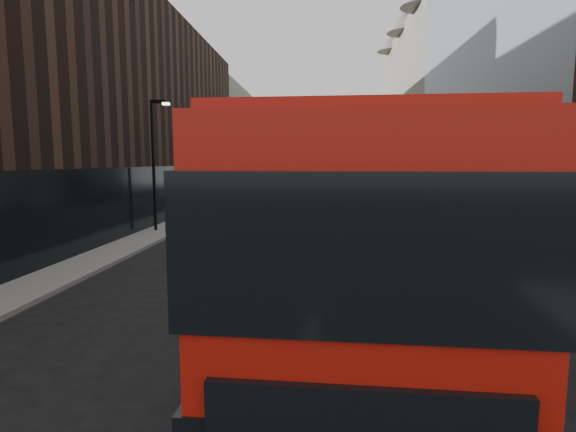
% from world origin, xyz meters
% --- Properties ---
extents(sidewalk_right, '(3.00, 80.00, 0.15)m').
position_xyz_m(sidewalk_right, '(7.50, 25.00, 0.07)').
color(sidewalk_right, slate).
rests_on(sidewalk_right, ground).
extents(sidewalk_left, '(2.00, 80.00, 0.15)m').
position_xyz_m(sidewalk_left, '(-8.00, 25.00, 0.07)').
color(sidewalk_left, slate).
rests_on(sidewalk_left, ground).
extents(building_modern_block, '(5.03, 22.00, 20.00)m').
position_xyz_m(building_modern_block, '(11.47, 21.00, 9.90)').
color(building_modern_block, '#92969B').
rests_on(building_modern_block, ground).
extents(building_victorian, '(6.50, 24.00, 21.00)m').
position_xyz_m(building_victorian, '(11.38, 44.00, 9.66)').
color(building_victorian, slate).
rests_on(building_victorian, ground).
extents(building_left_mid, '(5.00, 24.00, 14.00)m').
position_xyz_m(building_left_mid, '(-11.50, 30.00, 7.00)').
color(building_left_mid, black).
rests_on(building_left_mid, ground).
extents(building_left_far, '(5.00, 20.00, 13.00)m').
position_xyz_m(building_left_far, '(-11.50, 52.00, 6.50)').
color(building_left_far, slate).
rests_on(building_left_far, ground).
extents(street_lamp, '(1.06, 0.22, 7.00)m').
position_xyz_m(street_lamp, '(-8.22, 18.00, 4.18)').
color(street_lamp, black).
rests_on(street_lamp, sidewalk_left).
extents(red_bus, '(2.93, 10.74, 4.30)m').
position_xyz_m(red_bus, '(1.25, 2.15, 2.39)').
color(red_bus, '#A6120A').
rests_on(red_bus, ground).
extents(grey_bus, '(3.27, 10.74, 3.42)m').
position_xyz_m(grey_bus, '(4.17, 38.64, 1.83)').
color(grey_bus, black).
rests_on(grey_bus, ground).
extents(car_a, '(1.85, 3.87, 1.28)m').
position_xyz_m(car_a, '(0.50, 13.32, 0.64)').
color(car_a, black).
rests_on(car_a, ground).
extents(car_b, '(1.52, 4.32, 1.42)m').
position_xyz_m(car_b, '(1.66, 20.74, 0.71)').
color(car_b, gray).
rests_on(car_b, ground).
extents(car_c, '(1.97, 4.40, 1.25)m').
position_xyz_m(car_c, '(4.67, 24.94, 0.63)').
color(car_c, black).
rests_on(car_c, ground).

